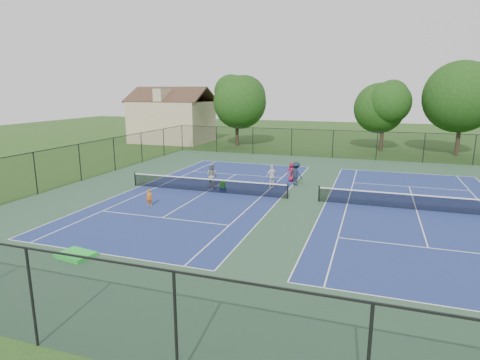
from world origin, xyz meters
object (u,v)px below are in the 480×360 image
(tree_back_a, at_px, (237,99))
(clapboard_house, at_px, (172,120))
(instructor, at_px, (212,176))
(bystander_a, at_px, (272,176))
(bystander_c, at_px, (292,172))
(tree_back_c, at_px, (384,105))
(child_player, at_px, (149,198))
(ball_crate, at_px, (223,190))
(bystander_b, at_px, (296,174))
(ball_hopper, at_px, (223,185))
(tree_back_d, at_px, (463,93))

(tree_back_a, bearing_deg, clapboard_house, 174.29)
(instructor, bearing_deg, bystander_a, -145.74)
(clapboard_house, height_order, bystander_c, clapboard_house)
(tree_back_c, xyz_separation_m, child_player, (-13.99, -29.48, -4.94))
(bystander_a, relative_size, ball_crate, 4.50)
(tree_back_a, xyz_separation_m, instructor, (5.89, -22.70, -5.11))
(bystander_a, height_order, bystander_b, bystander_b)
(instructor, relative_size, ball_hopper, 4.37)
(tree_back_c, xyz_separation_m, ball_crate, (-10.90, -24.60, -5.32))
(bystander_b, bearing_deg, bystander_a, 72.66)
(tree_back_a, distance_m, bystander_b, 23.66)
(tree_back_d, relative_size, ball_crate, 27.01)
(ball_hopper, bearing_deg, clapboard_house, 124.80)
(tree_back_c, xyz_separation_m, bystander_b, (-6.29, -20.90, -4.56))
(tree_back_c, height_order, bystander_a, tree_back_c)
(tree_back_c, bearing_deg, bystander_b, -106.73)
(instructor, relative_size, bystander_c, 1.21)
(tree_back_d, xyz_separation_m, bystander_b, (-14.29, -19.90, -5.91))
(tree_back_a, height_order, clapboard_house, tree_back_a)
(tree_back_d, relative_size, clapboard_house, 0.96)
(child_player, height_order, ball_hopper, child_player)
(bystander_b, bearing_deg, tree_back_d, -92.56)
(instructor, distance_m, bystander_c, 6.61)
(tree_back_a, height_order, tree_back_d, tree_back_d)
(child_player, height_order, bystander_b, bystander_b)
(tree_back_d, distance_m, ball_hopper, 30.88)
(child_player, bearing_deg, bystander_a, 35.02)
(clapboard_house, height_order, ball_hopper, clapboard_house)
(clapboard_house, height_order, ball_crate, clapboard_house)
(tree_back_a, bearing_deg, bystander_c, -59.20)
(bystander_a, bearing_deg, tree_back_a, -104.24)
(bystander_a, bearing_deg, tree_back_d, -166.60)
(tree_back_c, height_order, bystander_b, tree_back_c)
(bystander_c, bearing_deg, tree_back_d, -161.52)
(tree_back_d, xyz_separation_m, instructor, (-20.11, -22.70, -5.90))
(tree_back_a, bearing_deg, instructor, -75.45)
(bystander_c, bearing_deg, ball_hopper, 18.02)
(clapboard_house, bearing_deg, bystander_c, -42.94)
(bystander_a, xyz_separation_m, ball_crate, (-3.05, -2.40, -0.70))
(ball_hopper, bearing_deg, child_player, -122.29)
(bystander_a, bearing_deg, clapboard_house, -87.59)
(instructor, bearing_deg, child_player, 86.93)
(tree_back_a, height_order, bystander_a, tree_back_a)
(clapboard_house, relative_size, instructor, 5.82)
(child_player, relative_size, bystander_a, 0.63)
(clapboard_house, height_order, bystander_a, clapboard_house)
(tree_back_c, relative_size, child_player, 7.72)
(tree_back_a, bearing_deg, child_player, -81.98)
(tree_back_d, height_order, bystander_a, tree_back_d)
(bystander_b, bearing_deg, ball_crate, 71.78)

